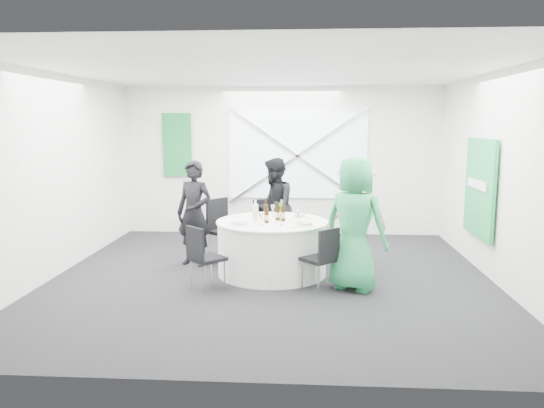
# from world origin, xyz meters

# --- Properties ---
(floor) EXTENTS (6.00, 6.00, 0.00)m
(floor) POSITION_xyz_m (0.00, 0.00, 0.00)
(floor) COLOR black
(floor) RESTS_ON ground
(ceiling) EXTENTS (6.00, 6.00, 0.00)m
(ceiling) POSITION_xyz_m (0.00, 0.00, 2.80)
(ceiling) COLOR silver
(ceiling) RESTS_ON wall_back
(wall_back) EXTENTS (6.00, 0.00, 6.00)m
(wall_back) POSITION_xyz_m (0.00, 3.00, 1.40)
(wall_back) COLOR silver
(wall_back) RESTS_ON floor
(wall_front) EXTENTS (6.00, 0.00, 6.00)m
(wall_front) POSITION_xyz_m (0.00, -3.00, 1.40)
(wall_front) COLOR silver
(wall_front) RESTS_ON floor
(wall_left) EXTENTS (0.00, 6.00, 6.00)m
(wall_left) POSITION_xyz_m (-3.00, 0.00, 1.40)
(wall_left) COLOR silver
(wall_left) RESTS_ON floor
(wall_right) EXTENTS (0.00, 6.00, 6.00)m
(wall_right) POSITION_xyz_m (3.00, 0.00, 1.40)
(wall_right) COLOR silver
(wall_right) RESTS_ON floor
(window_panel) EXTENTS (2.60, 0.03, 1.60)m
(window_panel) POSITION_xyz_m (0.30, 2.96, 1.50)
(window_panel) COLOR white
(window_panel) RESTS_ON wall_back
(window_brace_a) EXTENTS (2.63, 0.05, 1.84)m
(window_brace_a) POSITION_xyz_m (0.30, 2.92, 1.50)
(window_brace_a) COLOR silver
(window_brace_a) RESTS_ON window_panel
(window_brace_b) EXTENTS (2.63, 0.05, 1.84)m
(window_brace_b) POSITION_xyz_m (0.30, 2.92, 1.50)
(window_brace_b) COLOR silver
(window_brace_b) RESTS_ON window_panel
(green_banner) EXTENTS (0.55, 0.04, 1.20)m
(green_banner) POSITION_xyz_m (-2.00, 2.95, 1.70)
(green_banner) COLOR #167031
(green_banner) RESTS_ON wall_back
(green_sign) EXTENTS (0.05, 1.20, 1.40)m
(green_sign) POSITION_xyz_m (2.94, 0.60, 1.20)
(green_sign) COLOR green
(green_sign) RESTS_ON wall_right
(banquet_table) EXTENTS (1.56, 1.56, 0.76)m
(banquet_table) POSITION_xyz_m (0.00, 0.20, 0.38)
(banquet_table) COLOR white
(banquet_table) RESTS_ON floor
(chair_back) EXTENTS (0.46, 0.47, 0.88)m
(chair_back) POSITION_xyz_m (-0.19, 1.39, 0.51)
(chair_back) COLOR black
(chair_back) RESTS_ON floor
(chair_back_left) EXTENTS (0.62, 0.62, 0.97)m
(chair_back_left) POSITION_xyz_m (-0.81, 0.86, 0.57)
(chair_back_left) COLOR black
(chair_back_left) RESTS_ON floor
(chair_back_right) EXTENTS (0.53, 0.52, 0.89)m
(chair_back_right) POSITION_xyz_m (1.16, 0.64, 0.52)
(chair_back_right) COLOR black
(chair_back_right) RESTS_ON floor
(chair_front_right) EXTENTS (0.52, 0.52, 0.82)m
(chair_front_right) POSITION_xyz_m (0.69, -0.53, 0.47)
(chair_front_right) COLOR black
(chair_front_right) RESTS_ON floor
(chair_front_left) EXTENTS (0.54, 0.54, 0.84)m
(chair_front_left) POSITION_xyz_m (-0.83, -0.63, 0.49)
(chair_front_left) COLOR black
(chair_front_left) RESTS_ON floor
(person_man_back_left) EXTENTS (0.67, 0.54, 1.57)m
(person_man_back_left) POSITION_xyz_m (-1.19, 0.62, 0.79)
(person_man_back_left) COLOR black
(person_man_back_left) RESTS_ON floor
(person_man_back) EXTENTS (0.45, 0.78, 1.57)m
(person_man_back) POSITION_xyz_m (-0.04, 1.36, 0.78)
(person_man_back) COLOR black
(person_man_back) RESTS_ON floor
(person_woman_pink) EXTENTS (1.14, 0.82, 1.60)m
(person_woman_pink) POSITION_xyz_m (1.20, 0.67, 0.80)
(person_woman_pink) COLOR tan
(person_woman_pink) RESTS_ON floor
(person_woman_green) EXTENTS (1.00, 0.89, 1.71)m
(person_woman_green) POSITION_xyz_m (1.09, -0.43, 0.86)
(person_woman_green) COLOR #299856
(person_woman_green) RESTS_ON floor
(plate_back) EXTENTS (0.27, 0.27, 0.01)m
(plate_back) POSITION_xyz_m (0.08, 0.80, 0.77)
(plate_back) COLOR white
(plate_back) RESTS_ON banquet_table
(plate_back_left) EXTENTS (0.27, 0.27, 0.01)m
(plate_back_left) POSITION_xyz_m (-0.50, 0.54, 0.77)
(plate_back_left) COLOR white
(plate_back_left) RESTS_ON banquet_table
(plate_back_right) EXTENTS (0.25, 0.25, 0.04)m
(plate_back_right) POSITION_xyz_m (0.38, 0.52, 0.78)
(plate_back_right) COLOR white
(plate_back_right) RESTS_ON banquet_table
(plate_front_right) EXTENTS (0.28, 0.28, 0.04)m
(plate_front_right) POSITION_xyz_m (0.46, -0.12, 0.78)
(plate_front_right) COLOR white
(plate_front_right) RESTS_ON banquet_table
(plate_front_left) EXTENTS (0.26, 0.26, 0.01)m
(plate_front_left) POSITION_xyz_m (-0.43, -0.17, 0.77)
(plate_front_left) COLOR white
(plate_front_left) RESTS_ON banquet_table
(napkin) EXTENTS (0.22, 0.19, 0.05)m
(napkin) POSITION_xyz_m (-0.41, -0.16, 0.80)
(napkin) COLOR white
(napkin) RESTS_ON plate_front_left
(beer_bottle_a) EXTENTS (0.06, 0.06, 0.28)m
(beer_bottle_a) POSITION_xyz_m (-0.09, 0.26, 0.87)
(beer_bottle_a) COLOR #351F09
(beer_bottle_a) RESTS_ON banquet_table
(beer_bottle_b) EXTENTS (0.06, 0.06, 0.26)m
(beer_bottle_b) POSITION_xyz_m (0.07, 0.27, 0.86)
(beer_bottle_b) COLOR #351F09
(beer_bottle_b) RESTS_ON banquet_table
(beer_bottle_c) EXTENTS (0.06, 0.06, 0.28)m
(beer_bottle_c) POSITION_xyz_m (0.16, 0.19, 0.87)
(beer_bottle_c) COLOR #351F09
(beer_bottle_c) RESTS_ON banquet_table
(beer_bottle_d) EXTENTS (0.06, 0.06, 0.25)m
(beer_bottle_d) POSITION_xyz_m (-0.06, 0.04, 0.85)
(beer_bottle_d) COLOR #351F09
(beer_bottle_d) RESTS_ON banquet_table
(green_water_bottle) EXTENTS (0.08, 0.08, 0.29)m
(green_water_bottle) POSITION_xyz_m (0.13, 0.30, 0.87)
(green_water_bottle) COLOR green
(green_water_bottle) RESTS_ON banquet_table
(clear_water_bottle) EXTENTS (0.08, 0.08, 0.30)m
(clear_water_bottle) POSITION_xyz_m (-0.23, 0.16, 0.88)
(clear_water_bottle) COLOR silver
(clear_water_bottle) RESTS_ON banquet_table
(wine_glass_a) EXTENTS (0.07, 0.07, 0.17)m
(wine_glass_a) POSITION_xyz_m (0.36, 0.42, 0.88)
(wine_glass_a) COLOR white
(wine_glass_a) RESTS_ON banquet_table
(wine_glass_b) EXTENTS (0.07, 0.07, 0.17)m
(wine_glass_b) POSITION_xyz_m (0.36, -0.01, 0.88)
(wine_glass_b) COLOR white
(wine_glass_b) RESTS_ON banquet_table
(wine_glass_c) EXTENTS (0.07, 0.07, 0.17)m
(wine_glass_c) POSITION_xyz_m (0.14, -0.10, 0.88)
(wine_glass_c) COLOR white
(wine_glass_c) RESTS_ON banquet_table
(wine_glass_d) EXTENTS (0.07, 0.07, 0.17)m
(wine_glass_d) POSITION_xyz_m (0.37, 0.13, 0.88)
(wine_glass_d) COLOR white
(wine_glass_d) RESTS_ON banquet_table
(wine_glass_e) EXTENTS (0.07, 0.07, 0.17)m
(wine_glass_e) POSITION_xyz_m (-0.25, 0.49, 0.88)
(wine_glass_e) COLOR white
(wine_glass_e) RESTS_ON banquet_table
(wine_glass_f) EXTENTS (0.07, 0.07, 0.17)m
(wine_glass_f) POSITION_xyz_m (-0.13, -0.12, 0.88)
(wine_glass_f) COLOR white
(wine_glass_f) RESTS_ON banquet_table
(wine_glass_g) EXTENTS (0.07, 0.07, 0.17)m
(wine_glass_g) POSITION_xyz_m (-0.01, 0.56, 0.88)
(wine_glass_g) COLOR white
(wine_glass_g) RESTS_ON banquet_table
(fork_a) EXTENTS (0.15, 0.03, 0.01)m
(fork_a) POSITION_xyz_m (0.22, 0.73, 0.76)
(fork_a) COLOR silver
(fork_a) RESTS_ON banquet_table
(knife_a) EXTENTS (0.15, 0.03, 0.01)m
(knife_a) POSITION_xyz_m (-0.11, 0.76, 0.76)
(knife_a) COLOR silver
(knife_a) RESTS_ON banquet_table
(fork_b) EXTENTS (0.09, 0.14, 0.01)m
(fork_b) POSITION_xyz_m (-0.39, 0.62, 0.76)
(fork_b) COLOR silver
(fork_b) RESTS_ON banquet_table
(knife_b) EXTENTS (0.10, 0.13, 0.01)m
(knife_b) POSITION_xyz_m (-0.55, 0.36, 0.76)
(knife_b) COLOR silver
(knife_b) RESTS_ON banquet_table
(fork_c) EXTENTS (0.09, 0.14, 0.01)m
(fork_c) POSITION_xyz_m (0.56, 0.33, 0.76)
(fork_c) COLOR silver
(fork_c) RESTS_ON banquet_table
(knife_c) EXTENTS (0.08, 0.14, 0.01)m
(knife_c) POSITION_xyz_m (0.41, 0.60, 0.76)
(knife_c) COLOR silver
(knife_c) RESTS_ON banquet_table
(fork_d) EXTENTS (0.11, 0.13, 0.01)m
(fork_d) POSITION_xyz_m (-0.54, -0.01, 0.76)
(fork_d) COLOR silver
(fork_d) RESTS_ON banquet_table
(knife_d) EXTENTS (0.11, 0.12, 0.01)m
(knife_d) POSITION_xyz_m (-0.31, -0.28, 0.76)
(knife_d) COLOR silver
(knife_d) RESTS_ON banquet_table
(fork_e) EXTENTS (0.11, 0.12, 0.01)m
(fork_e) POSITION_xyz_m (0.30, -0.29, 0.76)
(fork_e) COLOR silver
(fork_e) RESTS_ON banquet_table
(knife_e) EXTENTS (0.11, 0.12, 0.01)m
(knife_e) POSITION_xyz_m (0.52, -0.04, 0.76)
(knife_e) COLOR silver
(knife_e) RESTS_ON banquet_table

